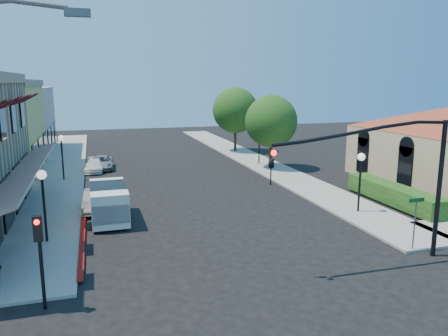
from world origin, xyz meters
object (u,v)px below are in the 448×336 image
object	(u,v)px
parked_car_a	(109,203)
parked_car_d	(102,163)
street_tree_b	(235,110)
signal_mast_arm	(399,168)
parked_car_c	(94,166)
lamppost_right_near	(361,167)
lamppost_left_near	(43,188)
street_tree_a	(271,121)
lamppost_left_far	(62,146)
lamppost_right_far	(259,135)
parked_car_b	(96,200)
white_van	(109,201)
street_name_sign	(415,215)
secondary_signal	(39,245)

from	to	relation	value
parked_car_a	parked_car_d	bearing A→B (deg)	84.70
street_tree_b	signal_mast_arm	size ratio (longest dim) A/B	0.88
street_tree_b	parked_car_a	xyz separation A→B (m)	(-14.25, -20.00, -3.89)
parked_car_c	parked_car_a	bearing A→B (deg)	-83.44
lamppost_right_near	parked_car_a	distance (m)	14.66
lamppost_left_near	parked_car_c	size ratio (longest dim) A/B	0.98
street_tree_a	lamppost_left_far	size ratio (longest dim) A/B	1.82
lamppost_right_far	parked_car_b	bearing A→B (deg)	-143.19
white_van	parked_car_b	xyz separation A→B (m)	(-0.70, 2.24, -0.51)
signal_mast_arm	street_tree_a	bearing A→B (deg)	81.83
lamppost_right_near	white_van	world-z (taller)	lamppost_right_near
street_tree_a	white_van	size ratio (longest dim) A/B	1.46
street_tree_b	white_van	world-z (taller)	street_tree_b
street_name_sign	white_van	xyz separation A→B (m)	(-13.00, 8.56, -0.57)
lamppost_right_near	street_tree_a	bearing A→B (deg)	88.77
street_tree_a	parked_car_c	bearing A→B (deg)	168.69
signal_mast_arm	lamppost_left_far	bearing A→B (deg)	125.00
lamppost_left_far	parked_car_c	xyz separation A→B (m)	(2.30, 3.00, -2.21)
secondary_signal	parked_car_a	xyz separation A→B (m)	(2.55, 10.59, -1.66)
lamppost_left_near	parked_car_d	size ratio (longest dim) A/B	0.87
lamppost_right_near	parked_car_b	size ratio (longest dim) A/B	0.94
lamppost_left_far	parked_car_b	xyz separation A→B (m)	(2.30, -9.00, -2.11)
signal_mast_arm	parked_car_c	distance (m)	26.66
signal_mast_arm	secondary_signal	distance (m)	13.97
street_tree_a	lamppost_right_near	world-z (taller)	street_tree_a
lamppost_left_near	lamppost_left_far	size ratio (longest dim) A/B	1.00
white_van	parked_car_b	bearing A→B (deg)	107.35
street_name_sign	signal_mast_arm	bearing A→B (deg)	-156.80
lamppost_left_near	white_van	distance (m)	4.38
street_tree_b	lamppost_left_near	distance (m)	29.64
signal_mast_arm	white_van	distance (m)	14.95
street_name_sign	parked_car_b	xyz separation A→B (m)	(-13.70, 10.80, -1.08)
street_tree_a	secondary_signal	bearing A→B (deg)	-129.21
parked_car_b	signal_mast_arm	bearing A→B (deg)	-39.32
parked_car_b	lamppost_right_near	bearing A→B (deg)	-14.45
parked_car_d	street_tree_a	bearing A→B (deg)	-13.28
lamppost_left_far	signal_mast_arm	bearing A→B (deg)	-55.00
street_name_sign	lamppost_right_far	distance (m)	21.85
parked_car_a	parked_car_b	xyz separation A→B (m)	(-0.75, 1.00, -0.03)
secondary_signal	lamppost_right_near	bearing A→B (deg)	21.78
parked_car_a	parked_car_d	size ratio (longest dim) A/B	0.93
street_name_sign	parked_car_a	xyz separation A→B (m)	(-12.95, 9.80, -1.04)
white_van	parked_car_a	size ratio (longest dim) A/B	1.15
lamppost_left_far	parked_car_d	size ratio (longest dim) A/B	0.87
secondary_signal	parked_car_b	world-z (taller)	secondary_signal
white_van	secondary_signal	bearing A→B (deg)	-104.97
lamppost_left_far	lamppost_right_near	bearing A→B (deg)	-39.47
street_tree_a	lamppost_right_near	size ratio (longest dim) A/B	1.82
white_van	parked_car_d	distance (m)	15.25
white_van	parked_car_c	distance (m)	14.27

